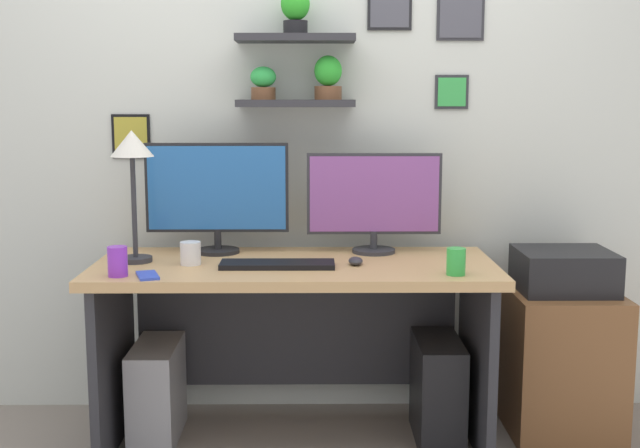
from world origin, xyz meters
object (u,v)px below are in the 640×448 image
object	(u,v)px
monitor_left	(217,193)
computer_mouse	(356,261)
printer	(564,271)
computer_tower_left	(157,391)
desk_lamp	(132,158)
cell_phone	(148,275)
keyboard	(277,264)
coffee_mug	(191,253)
pen_cup	(456,262)
water_cup	(118,261)
monitor_right	(374,199)
desk	(295,311)
drawer_cabinet	(560,360)
computer_tower_right	(437,390)

from	to	relation	value
monitor_left	computer_mouse	size ratio (longest dim) A/B	6.61
printer	computer_tower_left	distance (m)	1.75
desk_lamp	cell_phone	bearing A→B (deg)	-69.74
desk_lamp	computer_tower_left	bearing A→B (deg)	25.40
keyboard	coffee_mug	bearing A→B (deg)	172.08
monitor_left	pen_cup	world-z (taller)	monitor_left
monitor_left	keyboard	bearing A→B (deg)	-48.70
cell_phone	computer_mouse	bearing A→B (deg)	-3.50
desk_lamp	printer	distance (m)	1.81
water_cup	computer_tower_left	distance (m)	0.68
keyboard	desk_lamp	xyz separation A→B (m)	(-0.57, 0.11, 0.40)
computer_tower_left	desk_lamp	bearing A→B (deg)	-154.60
cell_phone	monitor_left	bearing A→B (deg)	47.81
monitor_right	desk_lamp	world-z (taller)	desk_lamp
desk_lamp	computer_tower_left	world-z (taller)	desk_lamp
coffee_mug	computer_tower_left	bearing A→B (deg)	152.33
keyboard	pen_cup	xyz separation A→B (m)	(0.66, -0.15, 0.04)
cell_phone	water_cup	world-z (taller)	water_cup
desk	monitor_left	bearing A→B (deg)	153.49
pen_cup	printer	size ratio (longest dim) A/B	0.26
monitor_left	desk_lamp	size ratio (longest dim) A/B	1.14
pen_cup	computer_mouse	bearing A→B (deg)	152.55
coffee_mug	monitor_left	bearing A→B (deg)	72.69
pen_cup	computer_tower_left	xyz separation A→B (m)	(-1.17, 0.28, -0.60)
desk_lamp	drawer_cabinet	xyz separation A→B (m)	(1.74, 0.11, -0.86)
monitor_left	computer_mouse	xyz separation A→B (m)	(0.57, -0.26, -0.24)
water_cup	keyboard	bearing A→B (deg)	15.50
desk	printer	world-z (taller)	printer
coffee_mug	computer_tower_right	distance (m)	1.15
desk	drawer_cabinet	xyz separation A→B (m)	(1.11, 0.08, -0.24)
monitor_right	coffee_mug	size ratio (longest dim) A/B	6.24
keyboard	computer_mouse	world-z (taller)	computer_mouse
keyboard	computer_mouse	distance (m)	0.31
desk	printer	distance (m)	1.12
computer_tower_right	desk_lamp	bearing A→B (deg)	179.98
computer_tower_left	printer	bearing A→B (deg)	2.65
keyboard	computer_tower_left	bearing A→B (deg)	165.14
water_cup	printer	size ratio (longest dim) A/B	0.29
monitor_left	cell_phone	distance (m)	0.57
monitor_left	cell_phone	bearing A→B (deg)	-113.52
monitor_left	pen_cup	xyz separation A→B (m)	(0.92, -0.45, -0.20)
pen_cup	monitor_right	bearing A→B (deg)	121.20
printer	computer_tower_left	world-z (taller)	printer
desk_lamp	computer_tower_right	world-z (taller)	desk_lamp
drawer_cabinet	coffee_mug	bearing A→B (deg)	-173.79
computer_mouse	printer	size ratio (longest dim) A/B	0.24
drawer_cabinet	computer_tower_right	bearing A→B (deg)	-168.55
computer_tower_right	coffee_mug	bearing A→B (deg)	-176.66
cell_phone	printer	world-z (taller)	printer
pen_cup	drawer_cabinet	size ratio (longest dim) A/B	0.17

